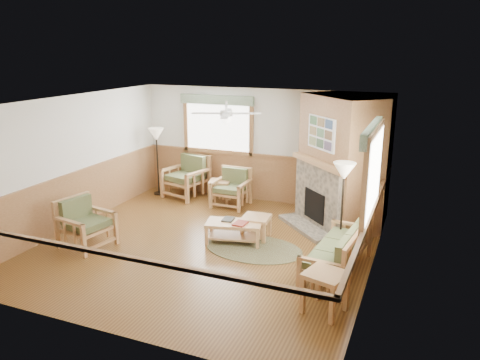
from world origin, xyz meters
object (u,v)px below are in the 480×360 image
at_px(armchair_back_left, 186,177).
at_px(floor_lamp_left, 158,161).
at_px(sofa, 338,249).
at_px(armchair_back_right, 231,188).
at_px(end_table_chairs, 220,191).
at_px(armchair_left, 86,223).
at_px(coffee_table, 234,232).
at_px(end_table_sofa, 325,292).
at_px(floor_lamp_right, 342,209).
at_px(footstool, 256,227).

xyz_separation_m(armchair_back_left, floor_lamp_left, (-0.74, -0.09, 0.34)).
bearing_deg(sofa, armchair_back_right, -123.98).
distance_m(sofa, end_table_chairs, 4.22).
bearing_deg(floor_lamp_left, armchair_left, -81.69).
relative_size(sofa, floor_lamp_left, 1.06).
bearing_deg(end_table_chairs, coffee_table, -59.25).
distance_m(armchair_left, coffee_table, 2.77).
distance_m(coffee_table, end_table_sofa, 2.76).
xyz_separation_m(sofa, end_table_chairs, (-3.31, 2.61, -0.14)).
distance_m(sofa, armchair_back_right, 3.85).
relative_size(end_table_sofa, floor_lamp_right, 0.35).
distance_m(end_table_chairs, end_table_sofa, 5.14).
distance_m(end_table_sofa, floor_lamp_right, 2.11).
relative_size(sofa, armchair_left, 1.98).
relative_size(end_table_chairs, end_table_sofa, 0.90).
height_order(end_table_chairs, end_table_sofa, end_table_sofa).
xyz_separation_m(end_table_chairs, end_table_sofa, (3.38, -3.87, 0.03)).
bearing_deg(floor_lamp_left, footstool, -28.09).
bearing_deg(floor_lamp_left, coffee_table, -35.59).
bearing_deg(coffee_table, floor_lamp_left, 131.52).
distance_m(armchair_back_right, end_table_sofa, 4.81).
distance_m(armchair_left, floor_lamp_right, 4.70).
bearing_deg(footstool, floor_lamp_left, 151.91).
xyz_separation_m(coffee_table, floor_lamp_left, (-2.98, 2.13, 0.64)).
bearing_deg(armchair_left, floor_lamp_right, -60.75).
xyz_separation_m(armchair_back_right, armchair_left, (-1.58, -3.15, 0.02)).
bearing_deg(armchair_left, sofa, -70.20).
bearing_deg(footstool, end_table_sofa, -49.63).
bearing_deg(end_table_sofa, armchair_back_right, 129.14).
bearing_deg(footstool, armchair_back_left, 144.08).
bearing_deg(armchair_back_right, armchair_back_left, 170.34).
height_order(armchair_left, end_table_chairs, armchair_left).
bearing_deg(end_table_chairs, floor_lamp_right, -29.74).
relative_size(armchair_back_right, armchair_left, 0.95).
bearing_deg(sofa, armchair_left, -75.68).
bearing_deg(armchair_back_right, sofa, -38.76).
bearing_deg(armchair_back_right, end_table_chairs, 158.53).
height_order(sofa, coffee_table, sofa).
distance_m(armchair_left, footstool, 3.21).
bearing_deg(floor_lamp_right, armchair_left, -161.95).
bearing_deg(armchair_back_right, floor_lamp_right, -29.63).
xyz_separation_m(armchair_back_left, floor_lamp_right, (4.20, -1.94, 0.34)).
distance_m(armchair_back_left, armchair_left, 3.41).
bearing_deg(armchair_back_left, footstool, -21.55).
xyz_separation_m(armchair_back_left, armchair_back_right, (1.32, -0.25, -0.08)).
relative_size(coffee_table, end_table_chairs, 1.92).
xyz_separation_m(armchair_left, coffee_table, (2.49, 1.18, -0.25)).
distance_m(armchair_back_right, footstool, 2.02).
distance_m(sofa, coffee_table, 2.12).
height_order(armchair_back_left, armchair_back_right, armchair_back_left).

